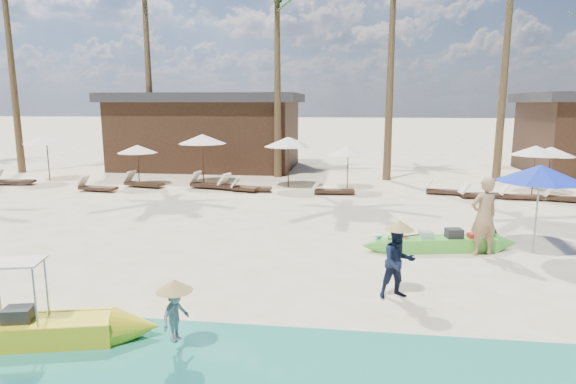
# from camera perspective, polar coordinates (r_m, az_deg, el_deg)

# --- Properties ---
(ground) EXTENTS (240.00, 240.00, 0.00)m
(ground) POSITION_cam_1_polar(r_m,az_deg,el_deg) (10.72, 5.06, -10.02)
(ground) COLOR #FFECBC
(ground) RESTS_ON ground
(green_canoe) EXTENTS (4.52, 1.12, 0.58)m
(green_canoe) POSITION_cam_1_polar(r_m,az_deg,el_deg) (13.04, 17.54, -5.83)
(green_canoe) COLOR #53C33B
(green_canoe) RESTS_ON ground
(yellow_canoe) EXTENTS (5.19, 1.59, 1.37)m
(yellow_canoe) POSITION_cam_1_polar(r_m,az_deg,el_deg) (8.99, -30.40, -14.11)
(yellow_canoe) COLOR yellow
(yellow_canoe) RESTS_ON ground
(tourist) EXTENTS (0.84, 0.70, 1.98)m
(tourist) POSITION_cam_1_polar(r_m,az_deg,el_deg) (12.88, 22.18, -2.68)
(tourist) COLOR tan
(tourist) RESTS_ON ground
(vendor_green) EXTENTS (0.83, 0.74, 1.43)m
(vendor_green) POSITION_cam_1_polar(r_m,az_deg,el_deg) (9.65, 12.91, -8.11)
(vendor_green) COLOR #141D38
(vendor_green) RESTS_ON ground
(vendor_yellow) EXTENTS (0.48, 0.63, 0.86)m
(vendor_yellow) POSITION_cam_1_polar(r_m,az_deg,el_deg) (7.68, -13.18, -13.91)
(vendor_yellow) COLOR gray
(vendor_yellow) RESTS_ON ground
(blue_umbrella) EXTENTS (2.09, 2.09, 2.25)m
(blue_umbrella) POSITION_cam_1_polar(r_m,az_deg,el_deg) (13.47, 27.73, 1.97)
(blue_umbrella) COLOR #99999E
(blue_umbrella) RESTS_ON ground
(resort_parasol_2) EXTENTS (2.19, 2.19, 2.26)m
(resort_parasol_2) POSITION_cam_1_polar(r_m,az_deg,el_deg) (26.34, -26.73, 5.64)
(resort_parasol_2) COLOR #3D2219
(resort_parasol_2) RESTS_ON ground
(lounger_2_left) EXTENTS (1.93, 0.80, 0.63)m
(lounger_2_left) POSITION_cam_1_polar(r_m,az_deg,el_deg) (25.82, -29.95, 1.20)
(lounger_2_left) COLOR #3D2219
(lounger_2_left) RESTS_ON ground
(resort_parasol_3) EXTENTS (1.82, 1.82, 1.87)m
(resort_parasol_3) POSITION_cam_1_polar(r_m,az_deg,el_deg) (23.11, -17.42, 4.89)
(resort_parasol_3) COLOR #3D2219
(resort_parasol_3) RESTS_ON ground
(lounger_3_left) EXTENTS (1.80, 0.74, 0.59)m
(lounger_3_left) POSITION_cam_1_polar(r_m,az_deg,el_deg) (22.35, -21.86, 0.58)
(lounger_3_left) COLOR #3D2219
(lounger_3_left) RESTS_ON ground
(lounger_3_right) EXTENTS (1.95, 0.93, 0.64)m
(lounger_3_right) POSITION_cam_1_polar(r_m,az_deg,el_deg) (22.74, -16.96, 1.07)
(lounger_3_right) COLOR #3D2219
(lounger_3_right) RESTS_ON ground
(resort_parasol_4) EXTENTS (2.25, 2.25, 2.32)m
(resort_parasol_4) POSITION_cam_1_polar(r_m,az_deg,el_deg) (23.11, -10.12, 6.20)
(resort_parasol_4) COLOR #3D2219
(resort_parasol_4) RESTS_ON ground
(lounger_4_left) EXTENTS (2.02, 0.93, 0.66)m
(lounger_4_left) POSITION_cam_1_polar(r_m,az_deg,el_deg) (21.69, -9.40, 0.98)
(lounger_4_left) COLOR #3D2219
(lounger_4_left) RESTS_ON ground
(lounger_4_right) EXTENTS (1.74, 0.57, 0.59)m
(lounger_4_right) POSITION_cam_1_polar(r_m,az_deg,el_deg) (20.71, -4.61, 0.57)
(lounger_4_right) COLOR #3D2219
(lounger_4_right) RESTS_ON ground
(resort_parasol_5) EXTENTS (2.21, 2.21, 2.27)m
(resort_parasol_5) POSITION_cam_1_polar(r_m,az_deg,el_deg) (21.63, 0.03, 5.97)
(resort_parasol_5) COLOR #3D2219
(resort_parasol_5) RESTS_ON ground
(lounger_5_left) EXTENTS (1.98, 1.17, 0.64)m
(lounger_5_left) POSITION_cam_1_polar(r_m,az_deg,el_deg) (20.95, -6.08, 0.71)
(lounger_5_left) COLOR #3D2219
(lounger_5_left) RESTS_ON ground
(resort_parasol_6) EXTENTS (1.83, 1.83, 1.88)m
(resort_parasol_6) POSITION_cam_1_polar(r_m,az_deg,el_deg) (21.35, 7.13, 4.89)
(resort_parasol_6) COLOR #3D2219
(resort_parasol_6) RESTS_ON ground
(lounger_6_left) EXTENTS (1.78, 0.69, 0.59)m
(lounger_6_left) POSITION_cam_1_polar(r_m,az_deg,el_deg) (20.12, 5.14, 0.28)
(lounger_6_left) COLOR #3D2219
(lounger_6_left) RESTS_ON ground
(lounger_6_right) EXTENTS (1.70, 0.77, 0.56)m
(lounger_6_right) POSITION_cam_1_polar(r_m,az_deg,el_deg) (21.03, 17.83, 0.22)
(lounger_6_right) COLOR #3D2219
(lounger_6_right) RESTS_ON ground
(resort_parasol_7) EXTENTS (1.98, 1.98, 2.04)m
(resort_parasol_7) POSITION_cam_1_polar(r_m,az_deg,el_deg) (22.21, 27.29, 4.39)
(resort_parasol_7) COLOR #3D2219
(resort_parasol_7) RESTS_ON ground
(lounger_7_left) EXTENTS (1.71, 0.73, 0.56)m
(lounger_7_left) POSITION_cam_1_polar(r_m,az_deg,el_deg) (20.68, 21.61, -0.18)
(lounger_7_left) COLOR #3D2219
(lounger_7_left) RESTS_ON ground
(lounger_7_right) EXTENTS (1.65, 0.59, 0.55)m
(lounger_7_right) POSITION_cam_1_polar(r_m,az_deg,el_deg) (21.01, 25.70, -0.34)
(lounger_7_right) COLOR #3D2219
(lounger_7_right) RESTS_ON ground
(resort_parasol_8) EXTENTS (1.92, 1.92, 1.97)m
(resort_parasol_8) POSITION_cam_1_polar(r_m,az_deg,el_deg) (22.75, 28.73, 4.23)
(resort_parasol_8) COLOR #3D2219
(resort_parasol_8) RESTS_ON ground
(lounger_8_left) EXTENTS (1.75, 0.91, 0.57)m
(lounger_8_left) POSITION_cam_1_polar(r_m,az_deg,el_deg) (21.36, 30.04, -0.53)
(lounger_8_left) COLOR #3D2219
(lounger_8_left) RESTS_ON ground
(palm_3) EXTENTS (2.08, 2.08, 10.52)m
(palm_3) POSITION_cam_1_polar(r_m,az_deg,el_deg) (25.07, -1.29, 21.58)
(palm_3) COLOR brown
(palm_3) RESTS_ON ground
(pavilion_west) EXTENTS (10.80, 6.60, 4.30)m
(pavilion_west) POSITION_cam_1_polar(r_m,az_deg,el_deg) (28.83, -9.47, 7.24)
(pavilion_west) COLOR #3D2219
(pavilion_west) RESTS_ON ground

